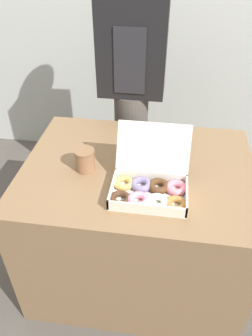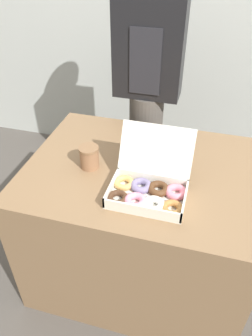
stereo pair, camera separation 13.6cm
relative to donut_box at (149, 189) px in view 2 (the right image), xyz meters
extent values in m
plane|color=#4C4742|center=(-0.07, 0.18, -0.81)|extent=(14.00, 14.00, 0.00)
cube|color=brown|center=(-0.07, 0.18, -0.42)|extent=(1.09, 0.83, 0.77)
cube|color=silver|center=(0.00, -0.02, -0.03)|extent=(0.32, 0.21, 0.01)
cube|color=silver|center=(-0.16, -0.02, -0.01)|extent=(0.01, 0.21, 0.05)
cube|color=silver|center=(0.15, -0.02, -0.01)|extent=(0.01, 0.21, 0.05)
cube|color=silver|center=(0.00, -0.12, -0.01)|extent=(0.32, 0.01, 0.05)
cube|color=silver|center=(0.00, 0.08, -0.01)|extent=(0.32, 0.01, 0.05)
cube|color=silver|center=(0.00, 0.14, 0.11)|extent=(0.32, 0.11, 0.19)
torus|color=#422819|center=(-0.12, -0.07, -0.02)|extent=(0.12, 0.12, 0.03)
torus|color=tan|center=(-0.12, 0.03, -0.02)|extent=(0.11, 0.11, 0.03)
torus|color=pink|center=(-0.04, -0.07, -0.01)|extent=(0.10, 0.10, 0.03)
torus|color=slate|center=(-0.04, 0.03, -0.01)|extent=(0.13, 0.13, 0.03)
torus|color=white|center=(0.04, -0.07, -0.01)|extent=(0.13, 0.13, 0.03)
torus|color=#4C2D19|center=(0.04, 0.03, -0.01)|extent=(0.12, 0.12, 0.03)
torus|color=#A87038|center=(0.11, -0.07, -0.02)|extent=(0.12, 0.12, 0.03)
torus|color=pink|center=(0.11, 0.03, -0.01)|extent=(0.11, 0.11, 0.03)
cylinder|color=#8C6042|center=(-0.31, 0.12, 0.01)|extent=(0.09, 0.09, 0.10)
cylinder|color=brown|center=(-0.31, 0.12, 0.07)|extent=(0.09, 0.09, 0.01)
cylinder|color=#4C4742|center=(-0.18, 0.76, -0.37)|extent=(0.21, 0.21, 0.87)
cube|color=black|center=(-0.18, 0.76, 0.34)|extent=(0.38, 0.17, 0.56)
cube|color=#232328|center=(-0.18, 0.67, 0.28)|extent=(0.17, 0.01, 0.36)
camera|label=1|loc=(0.05, -1.04, 0.90)|focal=35.00mm
camera|label=2|loc=(0.18, -1.01, 0.90)|focal=35.00mm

